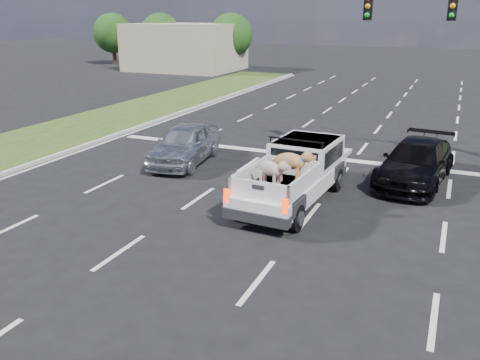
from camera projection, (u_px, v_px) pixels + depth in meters
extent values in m
plane|color=black|center=(184.00, 266.00, 11.32)|extent=(160.00, 160.00, 0.00)
cube|color=silver|center=(139.00, 168.00, 18.53)|extent=(0.12, 60.00, 0.01)
cube|color=silver|center=(226.00, 179.00, 17.21)|extent=(0.12, 60.00, 0.01)
cube|color=silver|center=(327.00, 193.00, 15.89)|extent=(0.12, 60.00, 0.01)
cube|color=silver|center=(447.00, 210.00, 14.58)|extent=(0.12, 60.00, 0.01)
cube|color=silver|center=(63.00, 157.00, 19.86)|extent=(0.15, 60.00, 0.01)
cube|color=silver|center=(309.00, 156.00, 20.04)|extent=(17.00, 0.45, 0.01)
cube|color=#254816|center=(11.00, 149.00, 20.87)|extent=(5.00, 60.00, 0.10)
cube|color=#A8A49A|center=(58.00, 155.00, 19.94)|extent=(0.15, 60.00, 0.14)
cube|color=black|center=(453.00, 6.00, 16.99)|extent=(0.30, 0.18, 0.95)
cube|color=black|center=(368.00, 6.00, 18.04)|extent=(0.30, 0.18, 0.95)
cube|color=tan|center=(185.00, 47.00, 49.55)|extent=(10.00, 8.00, 4.40)
cylinder|color=#332114|center=(114.00, 54.00, 55.40)|extent=(0.44, 0.44, 2.16)
sphere|color=#16370F|center=(113.00, 33.00, 54.71)|extent=(4.20, 4.20, 4.20)
cylinder|color=#332114|center=(162.00, 56.00, 53.15)|extent=(0.44, 0.44, 2.16)
sphere|color=#16370F|center=(161.00, 34.00, 52.45)|extent=(4.20, 4.20, 4.20)
cylinder|color=#332114|center=(231.00, 58.00, 50.14)|extent=(0.44, 0.44, 2.16)
sphere|color=#16370F|center=(231.00, 35.00, 49.44)|extent=(4.20, 4.20, 4.20)
cylinder|color=black|center=(238.00, 207.00, 13.79)|extent=(0.31, 0.74, 0.72)
cylinder|color=black|center=(295.00, 218.00, 13.07)|extent=(0.31, 0.74, 0.72)
cylinder|color=black|center=(287.00, 173.00, 16.76)|extent=(0.31, 0.74, 0.72)
cylinder|color=black|center=(336.00, 180.00, 16.05)|extent=(0.31, 0.74, 0.72)
cube|color=silver|center=(292.00, 183.00, 14.87)|extent=(2.14, 5.15, 0.49)
cube|color=silver|center=(307.00, 152.00, 15.67)|extent=(1.89, 2.30, 0.82)
cube|color=black|center=(294.00, 160.00, 14.75)|extent=(1.47, 0.13, 0.59)
cylinder|color=black|center=(296.00, 140.00, 14.68)|extent=(1.71, 0.16, 0.05)
cube|color=black|center=(277.00, 187.00, 13.86)|extent=(1.85, 2.53, 0.06)
cube|color=silver|center=(250.00, 174.00, 14.13)|extent=(0.24, 2.43, 0.49)
cube|color=silver|center=(305.00, 182.00, 13.42)|extent=(0.24, 2.43, 0.49)
cube|color=silver|center=(259.00, 191.00, 12.78)|extent=(1.69, 0.19, 0.49)
cube|color=#F03105|center=(227.00, 196.00, 13.03)|extent=(0.16, 0.07, 0.38)
cube|color=#F03105|center=(285.00, 207.00, 12.33)|extent=(0.16, 0.07, 0.38)
cube|color=black|center=(256.00, 217.00, 12.88)|extent=(1.84, 0.41, 0.29)
imported|color=silver|center=(185.00, 144.00, 18.97)|extent=(2.24, 4.43, 1.45)
imported|color=black|center=(416.00, 162.00, 16.73)|extent=(2.49, 4.95, 1.38)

